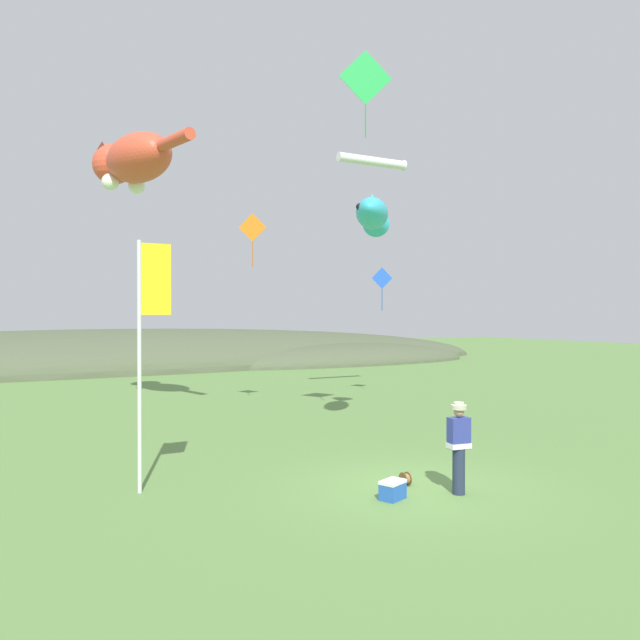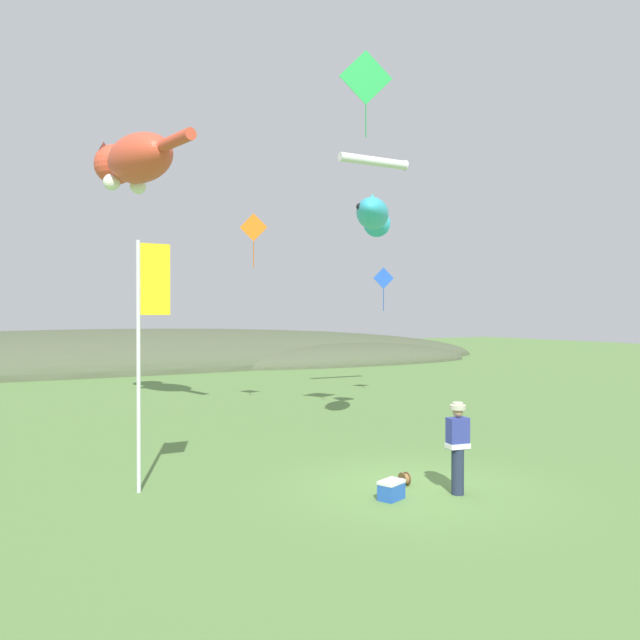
# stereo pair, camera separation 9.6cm
# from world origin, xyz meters

# --- Properties ---
(ground_plane) EXTENTS (120.00, 120.00, 0.00)m
(ground_plane) POSITION_xyz_m (0.00, 0.00, 0.00)
(ground_plane) COLOR #5B8442
(distant_hill_ridge) EXTENTS (59.57, 13.40, 5.01)m
(distant_hill_ridge) POSITION_xyz_m (1.44, 30.99, 0.00)
(distant_hill_ridge) COLOR #4C563D
(distant_hill_ridge) RESTS_ON ground
(festival_attendant) EXTENTS (0.46, 0.33, 1.77)m
(festival_attendant) POSITION_xyz_m (0.40, -0.73, 0.95)
(festival_attendant) COLOR #232D47
(festival_attendant) RESTS_ON ground
(kite_spool) EXTENTS (0.13, 0.28, 0.28)m
(kite_spool) POSITION_xyz_m (-0.14, 0.25, 0.14)
(kite_spool) COLOR olive
(kite_spool) RESTS_ON ground
(picnic_cooler) EXTENTS (0.57, 0.48, 0.36)m
(picnic_cooler) POSITION_xyz_m (-0.91, -0.38, 0.18)
(picnic_cooler) COLOR blue
(picnic_cooler) RESTS_ON ground
(festival_banner_pole) EXTENTS (0.66, 0.08, 4.90)m
(festival_banner_pole) POSITION_xyz_m (-4.79, 2.39, 3.21)
(festival_banner_pole) COLOR silver
(festival_banner_pole) RESTS_ON ground
(kite_giant_cat) EXTENTS (2.44, 6.20, 1.91)m
(kite_giant_cat) POSITION_xyz_m (-2.87, 12.01, 8.73)
(kite_giant_cat) COLOR #E04C33
(kite_fish_windsock) EXTENTS (2.63, 3.03, 0.97)m
(kite_fish_windsock) POSITION_xyz_m (2.34, 5.04, 6.31)
(kite_fish_windsock) COLOR #33B2CC
(kite_tube_streamer) EXTENTS (3.14, 0.46, 0.44)m
(kite_tube_streamer) POSITION_xyz_m (6.35, 10.91, 9.59)
(kite_tube_streamer) COLOR white
(kite_diamond_green) EXTENTS (1.41, 0.55, 2.40)m
(kite_diamond_green) POSITION_xyz_m (1.73, 4.51, 9.96)
(kite_diamond_green) COLOR green
(kite_diamond_blue) EXTENTS (0.86, 0.25, 1.78)m
(kite_diamond_blue) POSITION_xyz_m (6.95, 11.14, 4.91)
(kite_diamond_blue) COLOR blue
(kite_diamond_orange) EXTENTS (0.82, 0.56, 1.88)m
(kite_diamond_orange) POSITION_xyz_m (0.81, 10.20, 6.46)
(kite_diamond_orange) COLOR orange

